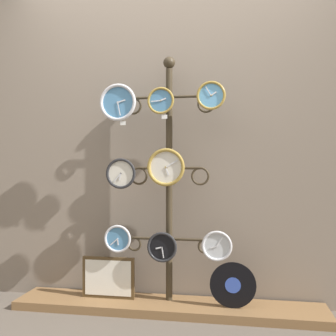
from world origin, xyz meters
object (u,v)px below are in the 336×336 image
object	(u,v)px
clock_bottom_left	(118,239)
clock_bottom_center	(162,247)
clock_middle_left	(121,174)
clock_top_right	(211,96)
picture_frame	(108,278)
clock_top_left	(118,103)
clock_bottom_right	(217,246)
clock_top_center	(161,101)
vinyl_record	(233,285)
clock_middle_center	(166,167)
display_stand	(169,218)

from	to	relation	value
clock_bottom_left	clock_bottom_center	distance (m)	0.33
clock_middle_left	clock_bottom_center	world-z (taller)	clock_middle_left
clock_top_right	clock_bottom_center	world-z (taller)	clock_top_right
clock_top_right	picture_frame	size ratio (longest dim) A/B	0.51
clock_top_left	clock_middle_left	size ratio (longest dim) A/B	1.23
clock_top_right	clock_bottom_right	distance (m)	1.03
clock_top_left	clock_top_center	xyz separation A→B (m)	(0.32, -0.02, 0.00)
clock_middle_left	vinyl_record	distance (m)	1.09
clock_middle_center	clock_bottom_center	bearing A→B (deg)	-130.70
vinyl_record	clock_bottom_center	bearing A→B (deg)	-179.50
display_stand	clock_top_center	world-z (taller)	display_stand
clock_top_center	vinyl_record	bearing A→B (deg)	0.32
vinyl_record	clock_top_center	bearing A→B (deg)	-179.68
clock_bottom_right	clock_bottom_center	bearing A→B (deg)	-178.60
clock_bottom_center	clock_bottom_right	distance (m)	0.38
display_stand	clock_middle_center	bearing A→B (deg)	-96.97
clock_bottom_left	picture_frame	bearing A→B (deg)	152.63
clock_top_center	vinyl_record	world-z (taller)	clock_top_center
clock_top_right	clock_middle_center	xyz separation A→B (m)	(-0.32, 0.01, -0.49)
clock_top_center	picture_frame	distance (m)	1.34
clock_middle_left	clock_bottom_left	bearing A→B (deg)	156.05
clock_top_left	clock_top_center	bearing A→B (deg)	-3.14
clock_top_center	clock_bottom_right	distance (m)	1.08
vinyl_record	picture_frame	bearing A→B (deg)	176.41
clock_bottom_left	picture_frame	distance (m)	0.31
clock_top_left	clock_middle_left	distance (m)	0.51
vinyl_record	clock_middle_center	bearing A→B (deg)	177.36
clock_top_left	display_stand	bearing A→B (deg)	13.34
display_stand	clock_bottom_left	size ratio (longest dim) A/B	9.15
clock_middle_left	clock_middle_center	bearing A→B (deg)	3.86
clock_bottom_left	picture_frame	world-z (taller)	clock_bottom_left
clock_top_center	clock_middle_center	bearing A→B (deg)	36.78
clock_top_right	clock_middle_center	distance (m)	0.59
clock_bottom_left	vinyl_record	world-z (taller)	clock_bottom_left
clock_top_right	clock_bottom_left	xyz separation A→B (m)	(-0.67, 0.00, -1.01)
clock_top_center	clock_middle_left	size ratio (longest dim) A/B	0.87
display_stand	clock_bottom_center	bearing A→B (deg)	-106.94
clock_top_left	clock_top_center	world-z (taller)	clock_top_left
clock_top_left	vinyl_record	bearing A→B (deg)	-1.03
display_stand	clock_top_left	world-z (taller)	display_stand
clock_middle_left	clock_bottom_left	world-z (taller)	clock_middle_left
clock_top_left	clock_middle_center	bearing A→B (deg)	1.12
vinyl_record	clock_bottom_left	bearing A→B (deg)	179.17
clock_bottom_center	clock_bottom_right	xyz separation A→B (m)	(0.38, 0.01, 0.02)
clock_top_center	picture_frame	size ratio (longest dim) A/B	0.49
display_stand	picture_frame	size ratio (longest dim) A/B	4.64
clock_top_right	vinyl_record	bearing A→B (deg)	-2.91
clock_top_center	clock_top_right	world-z (taller)	clock_top_right
clock_middle_center	picture_frame	xyz separation A→B (m)	(-0.44, 0.04, -0.81)
vinyl_record	clock_top_right	bearing A→B (deg)	177.09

